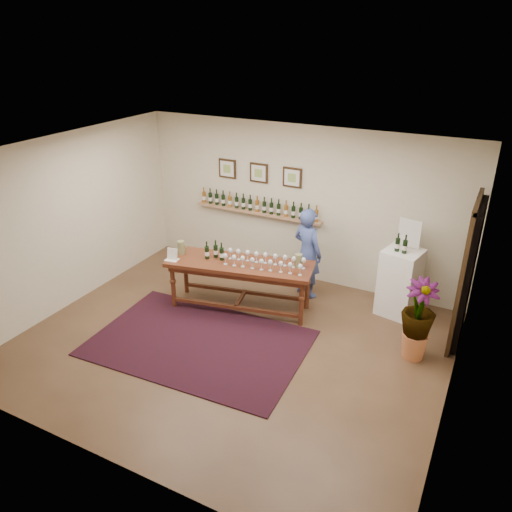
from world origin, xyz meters
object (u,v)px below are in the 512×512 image
at_px(person, 307,253).
at_px(tasting_table, 240,269).
at_px(display_pedestal, 400,282).
at_px(potted_plant, 418,320).

bearing_deg(person, tasting_table, 69.46).
xyz_separation_m(display_pedestal, potted_plant, (0.48, -1.12, 0.06)).
xyz_separation_m(potted_plant, person, (-2.03, 1.01, 0.18)).
bearing_deg(potted_plant, tasting_table, 178.19).
height_order(display_pedestal, person, person).
xyz_separation_m(display_pedestal, person, (-1.55, -0.10, 0.24)).
bearing_deg(person, display_pedestal, -155.85).
height_order(tasting_table, person, person).
distance_m(tasting_table, person, 1.22).
height_order(display_pedestal, potted_plant, display_pedestal).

